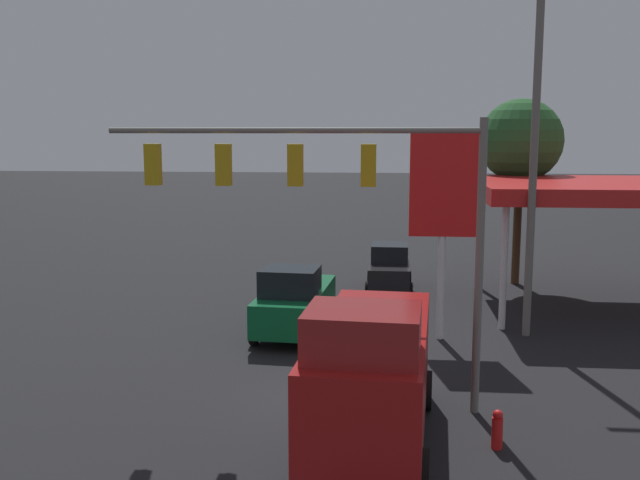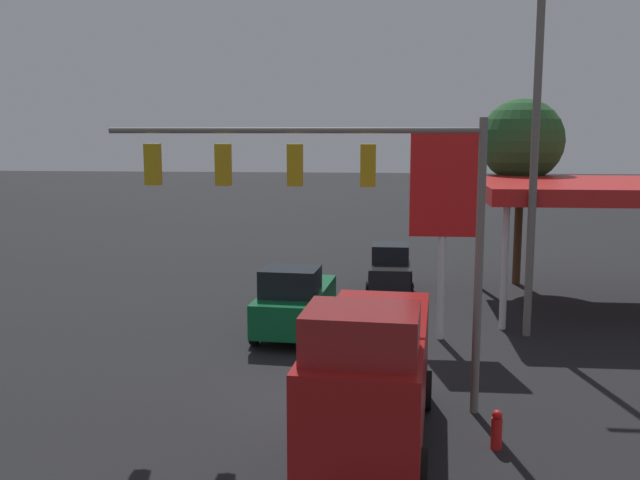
# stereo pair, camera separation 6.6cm
# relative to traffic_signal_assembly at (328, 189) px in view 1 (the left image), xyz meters

# --- Properties ---
(ground_plane) EXTENTS (200.00, 200.00, 0.00)m
(ground_plane) POSITION_rel_traffic_signal_assembly_xyz_m (0.43, -0.57, -5.46)
(ground_plane) COLOR black
(traffic_signal_assembly) EXTENTS (9.04, 0.43, 7.15)m
(traffic_signal_assembly) POSITION_rel_traffic_signal_assembly_xyz_m (0.00, 0.00, 0.00)
(traffic_signal_assembly) COLOR slate
(traffic_signal_assembly) RESTS_ON ground
(utility_pole) EXTENTS (2.40, 0.26, 11.67)m
(utility_pole) POSITION_rel_traffic_signal_assembly_xyz_m (-6.17, -6.86, 0.67)
(utility_pole) COLOR slate
(utility_pole) RESTS_ON ground
(gas_station_canopy) EXTENTS (9.84, 7.98, 4.93)m
(gas_station_canopy) POSITION_rel_traffic_signal_assembly_xyz_m (-9.80, -10.99, -0.89)
(gas_station_canopy) COLOR red
(gas_station_canopy) RESTS_ON ground
(price_sign) EXTENTS (2.17, 0.27, 6.88)m
(price_sign) POSITION_rel_traffic_signal_assembly_xyz_m (-3.23, -6.22, -0.61)
(price_sign) COLOR silver
(price_sign) RESTS_ON ground
(pickup_parked) EXTENTS (2.57, 5.34, 2.40)m
(pickup_parked) POSITION_rel_traffic_signal_assembly_xyz_m (1.64, -6.42, -4.35)
(pickup_parked) COLOR #0C592D
(pickup_parked) RESTS_ON ground
(delivery_truck) EXTENTS (2.96, 6.96, 3.58)m
(delivery_truck) POSITION_rel_traffic_signal_assembly_xyz_m (-1.12, 2.22, -3.77)
(delivery_truck) COLOR maroon
(delivery_truck) RESTS_ON ground
(hatchback_crossing) EXTENTS (2.00, 3.82, 1.97)m
(hatchback_crossing) POSITION_rel_traffic_signal_assembly_xyz_m (-1.60, -13.46, -4.52)
(hatchback_crossing) COLOR black
(hatchback_crossing) RESTS_ON ground
(street_tree) EXTENTS (3.66, 3.66, 8.24)m
(street_tree) POSITION_rel_traffic_signal_assembly_xyz_m (-7.29, -15.26, 0.90)
(street_tree) COLOR #4C331E
(street_tree) RESTS_ON ground
(fire_hydrant) EXTENTS (0.24, 0.24, 0.88)m
(fire_hydrant) POSITION_rel_traffic_signal_assembly_xyz_m (-3.84, 2.06, -5.03)
(fire_hydrant) COLOR red
(fire_hydrant) RESTS_ON ground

